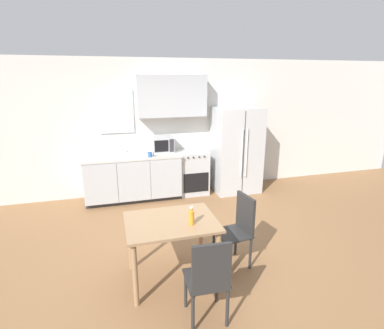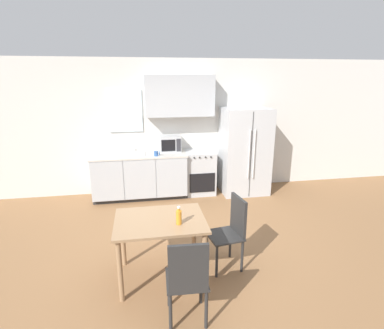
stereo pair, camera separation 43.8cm
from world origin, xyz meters
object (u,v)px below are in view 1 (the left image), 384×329
dining_chair_near (209,277)px  dining_chair_side (239,225)px  microwave (163,144)px  drink_bottle (191,217)px  coffee_mug (150,154)px  dining_table (171,230)px  oven_range (192,172)px  refrigerator (236,150)px

dining_chair_near → dining_chair_side: bearing=54.0°
microwave → drink_bottle: 2.91m
coffee_mug → dining_chair_side: 2.49m
dining_table → dining_chair_side: bearing=5.9°
dining_chair_near → dining_chair_side: size_ratio=1.00×
oven_range → dining_chair_near: 3.52m
refrigerator → dining_table: size_ratio=1.70×
dining_chair_side → dining_table: bearing=87.3°
dining_chair_side → drink_bottle: (-0.69, -0.24, 0.32)m
refrigerator → dining_chair_side: (-1.02, -2.48, -0.34)m
oven_range → coffee_mug: (-0.89, -0.24, 0.50)m
oven_range → coffee_mug: bearing=-164.7°
microwave → dining_table: microwave is taller
oven_range → dining_chair_near: dining_chair_near is taller
microwave → drink_bottle: (-0.20, -2.90, -0.20)m
oven_range → drink_bottle: size_ratio=4.21×
microwave → refrigerator: bearing=-6.8°
microwave → coffee_mug: 0.46m
oven_range → coffee_mug: coffee_mug is taller
dining_chair_near → dining_chair_side: (0.70, 0.86, 0.00)m
oven_range → microwave: size_ratio=2.11×
dining_table → drink_bottle: 0.32m
refrigerator → dining_table: 3.22m
refrigerator → dining_chair_near: size_ratio=1.88×
dining_table → oven_range: bearing=69.5°
oven_range → refrigerator: size_ratio=0.51×
oven_range → refrigerator: refrigerator is taller
dining_chair_near → refrigerator: bearing=65.7°
oven_range → refrigerator: 1.02m
dining_table → dining_chair_near: size_ratio=1.11×
microwave → dining_table: bearing=-98.3°
drink_bottle → coffee_mug: bearing=92.1°
refrigerator → coffee_mug: (-1.81, -0.15, 0.07)m
refrigerator → drink_bottle: bearing=-122.3°
refrigerator → oven_range: bearing=174.6°
microwave → coffee_mug: microwave is taller
coffee_mug → dining_table: 2.44m
refrigerator → drink_bottle: size_ratio=8.30×
oven_range → dining_table: 2.85m
drink_bottle → refrigerator: bearing=57.7°
coffee_mug → drink_bottle: bearing=-87.9°
oven_range → microwave: 0.85m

